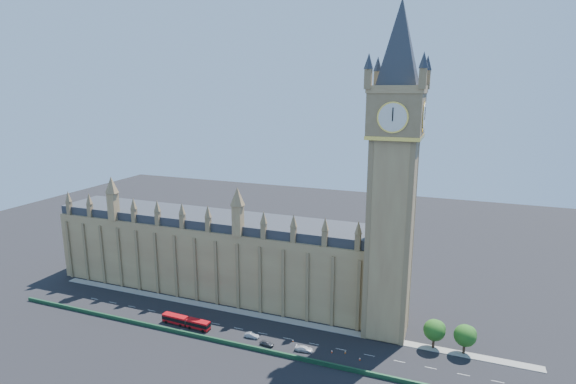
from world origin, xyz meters
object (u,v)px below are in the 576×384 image
(car_silver, at_px, (252,335))
(car_white, at_px, (304,349))
(red_bus, at_px, (186,322))
(car_grey, at_px, (267,343))

(car_silver, height_order, car_white, car_white)
(red_bus, xyz_separation_m, car_white, (38.36, -0.04, -0.75))
(car_grey, height_order, car_white, car_white)
(red_bus, height_order, car_silver, red_bus)
(red_bus, xyz_separation_m, car_silver, (21.72, 1.19, -0.77))
(red_bus, distance_m, car_white, 38.36)
(red_bus, height_order, car_grey, red_bus)
(car_grey, distance_m, car_white, 10.89)
(car_grey, xyz_separation_m, car_white, (10.84, 1.08, 0.02))
(car_silver, relative_size, car_white, 0.86)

